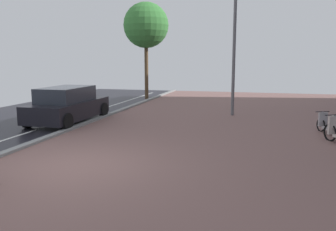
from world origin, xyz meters
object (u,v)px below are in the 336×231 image
(scooter_mid, at_px, (336,124))
(street_tree, at_px, (146,26))
(lamp_post, at_px, (234,41))
(parked_car_near, at_px, (68,105))

(scooter_mid, height_order, street_tree, street_tree)
(lamp_post, xyz_separation_m, street_tree, (-5.81, 5.27, 1.23))
(scooter_mid, distance_m, lamp_post, 5.91)
(street_tree, bearing_deg, lamp_post, -42.20)
(parked_car_near, distance_m, lamp_post, 7.68)
(lamp_post, bearing_deg, scooter_mid, -44.50)
(scooter_mid, distance_m, street_tree, 13.64)
(scooter_mid, relative_size, parked_car_near, 0.38)
(parked_car_near, relative_size, lamp_post, 0.69)
(parked_car_near, bearing_deg, street_tree, 86.52)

